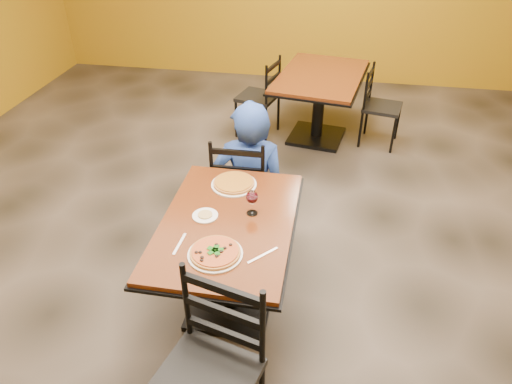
% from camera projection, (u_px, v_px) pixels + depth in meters
% --- Properties ---
extents(floor, '(7.00, 8.00, 0.01)m').
position_uv_depth(floor, '(245.00, 258.00, 3.70)').
color(floor, black).
rests_on(floor, ground).
extents(table_main, '(0.83, 1.23, 0.75)m').
position_uv_depth(table_main, '(228.00, 245.00, 2.98)').
color(table_main, '#682F10').
rests_on(table_main, floor).
extents(table_second, '(1.06, 1.41, 0.75)m').
position_uv_depth(table_second, '(320.00, 92.00, 5.06)').
color(table_second, '#682F10').
rests_on(table_second, floor).
extents(chair_main_near, '(0.56, 0.56, 1.01)m').
position_uv_depth(chair_main_near, '(205.00, 382.00, 2.24)').
color(chair_main_near, black).
rests_on(chair_main_near, floor).
extents(chair_main_far, '(0.43, 0.43, 0.93)m').
position_uv_depth(chair_main_far, '(242.00, 184.00, 3.73)').
color(chair_main_far, black).
rests_on(chair_main_far, floor).
extents(chair_second_left, '(0.49, 0.49, 0.89)m').
position_uv_depth(chair_second_left, '(258.00, 97.00, 5.23)').
color(chair_second_left, black).
rests_on(chair_second_left, floor).
extents(chair_second_right, '(0.45, 0.45, 0.85)m').
position_uv_depth(chair_second_right, '(382.00, 108.00, 5.04)').
color(chair_second_right, black).
rests_on(chair_second_right, floor).
extents(diner, '(0.63, 0.46, 1.17)m').
position_uv_depth(diner, '(250.00, 171.00, 3.66)').
color(diner, navy).
rests_on(diner, floor).
extents(plate_main, '(0.31, 0.31, 0.01)m').
position_uv_depth(plate_main, '(215.00, 254.00, 2.62)').
color(plate_main, white).
rests_on(plate_main, table_main).
extents(pizza_main, '(0.28, 0.28, 0.02)m').
position_uv_depth(pizza_main, '(215.00, 252.00, 2.61)').
color(pizza_main, maroon).
rests_on(pizza_main, plate_main).
extents(plate_far, '(0.31, 0.31, 0.01)m').
position_uv_depth(plate_far, '(234.00, 184.00, 3.20)').
color(plate_far, white).
rests_on(plate_far, table_main).
extents(pizza_far, '(0.28, 0.28, 0.02)m').
position_uv_depth(pizza_far, '(234.00, 183.00, 3.19)').
color(pizza_far, '#BD8A24').
rests_on(pizza_far, plate_far).
extents(side_plate, '(0.16, 0.16, 0.01)m').
position_uv_depth(side_plate, '(205.00, 216.00, 2.91)').
color(side_plate, white).
rests_on(side_plate, table_main).
extents(dip, '(0.09, 0.09, 0.01)m').
position_uv_depth(dip, '(205.00, 215.00, 2.91)').
color(dip, tan).
rests_on(dip, side_plate).
extents(wine_glass, '(0.08, 0.08, 0.18)m').
position_uv_depth(wine_glass, '(252.00, 202.00, 2.89)').
color(wine_glass, white).
rests_on(wine_glass, table_main).
extents(fork, '(0.03, 0.19, 0.00)m').
position_uv_depth(fork, '(180.00, 244.00, 2.70)').
color(fork, silver).
rests_on(fork, table_main).
extents(knife, '(0.15, 0.16, 0.00)m').
position_uv_depth(knife, '(263.00, 255.00, 2.62)').
color(knife, silver).
rests_on(knife, table_main).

